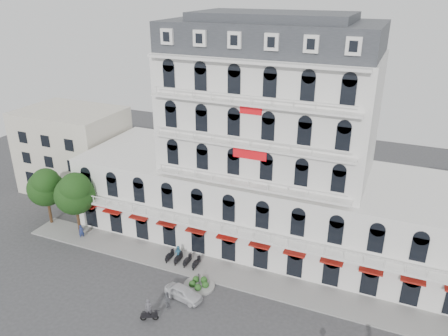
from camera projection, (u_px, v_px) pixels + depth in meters
ground at (200, 336)px, 38.15m from camera, size 120.00×120.00×0.00m
sidewalk at (237, 276)px, 45.73m from camera, size 53.00×4.00×0.16m
main_building at (267, 160)px, 49.48m from camera, size 45.00×15.00×25.80m
flank_building_west at (74, 150)px, 63.55m from camera, size 14.00×10.00×12.00m
traffic_island at (199, 285)px, 44.21m from camera, size 3.20×3.20×1.60m
parked_scooter_row at (183, 264)px, 47.88m from camera, size 4.40×1.80×1.10m
tree_west_outer at (45, 186)px, 53.86m from camera, size 4.50×4.48×7.76m
tree_west_inner at (75, 192)px, 51.50m from camera, size 4.76×4.76×8.25m
parked_car at (184, 293)px, 42.40m from camera, size 4.16×2.25×1.34m
rider_west at (149, 311)px, 39.51m from camera, size 1.58×0.97×2.33m
pedestrian_left at (178, 252)px, 48.50m from camera, size 0.92×0.76×1.62m
pedestrian_mid at (167, 300)px, 41.07m from camera, size 1.13×0.97×1.82m
pedestrian_far at (81, 232)px, 52.34m from camera, size 0.74×0.77×1.78m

